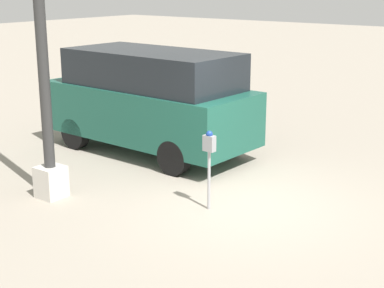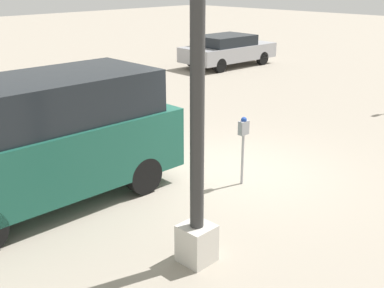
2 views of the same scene
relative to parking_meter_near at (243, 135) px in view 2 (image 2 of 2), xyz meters
The scene contains 5 objects.
ground_plane 1.13m from the parking_meter_near, 118.68° to the right, with size 80.00×80.00×0.00m, color gray.
parking_meter_near is the anchor object (origin of this frame).
lamp_post 3.10m from the parking_meter_near, 25.91° to the left, with size 0.44×0.44×6.36m.
parked_van 3.55m from the parking_meter_near, 32.89° to the right, with size 4.77×2.09×2.22m.
car_distant 12.53m from the parking_meter_near, 138.11° to the right, with size 4.40×2.10×1.34m.
Camera 2 is at (6.97, 5.74, 3.81)m, focal length 45.00 mm.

